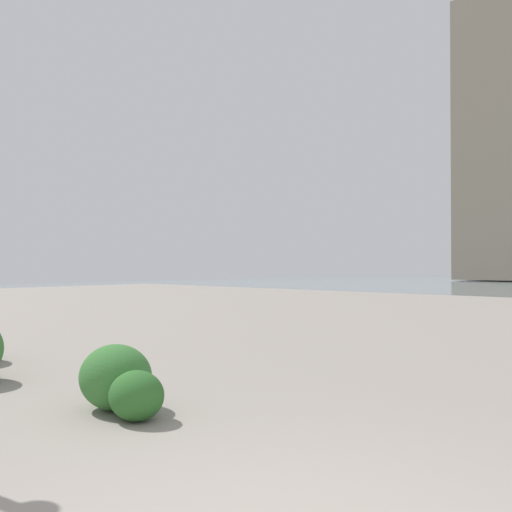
{
  "coord_description": "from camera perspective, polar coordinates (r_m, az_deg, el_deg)",
  "views": [
    {
      "loc": [
        -1.87,
        2.38,
        1.61
      ],
      "look_at": [
        6.2,
        -6.49,
        1.78
      ],
      "focal_mm": 39.71,
      "sensor_mm": 36.0,
      "label": 1
    }
  ],
  "objects": [
    {
      "name": "shrub_wide",
      "position": [
        6.11,
        -11.95,
        -13.59
      ],
      "size": [
        0.61,
        0.55,
        0.52
      ],
      "color": "#2D6628",
      "rests_on": "ground"
    },
    {
      "name": "shrub_low",
      "position": [
        6.58,
        -13.96,
        -11.75
      ],
      "size": [
        0.85,
        0.76,
        0.72
      ],
      "color": "#387533",
      "rests_on": "ground"
    }
  ]
}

